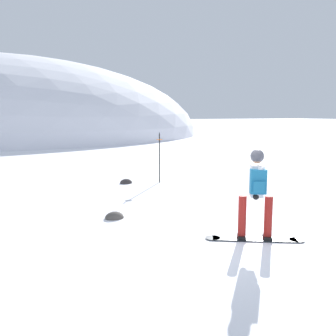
{
  "coord_description": "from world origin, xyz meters",
  "views": [
    {
      "loc": [
        -3.82,
        -5.62,
        2.35
      ],
      "look_at": [
        0.23,
        2.73,
        1.0
      ],
      "focal_mm": 39.8,
      "sensor_mm": 36.0,
      "label": 1
    }
  ],
  "objects_px": {
    "snowboarder_main": "(256,192)",
    "rock_dark": "(114,218)",
    "piste_marker_near": "(159,154)",
    "rock_mid": "(126,183)"
  },
  "relations": [
    {
      "from": "snowboarder_main",
      "to": "rock_dark",
      "type": "distance_m",
      "value": 3.34
    },
    {
      "from": "piste_marker_near",
      "to": "rock_dark",
      "type": "relative_size",
      "value": 3.98
    },
    {
      "from": "rock_mid",
      "to": "snowboarder_main",
      "type": "bearing_deg",
      "value": -88.21
    },
    {
      "from": "piste_marker_near",
      "to": "rock_dark",
      "type": "xyz_separation_m",
      "value": [
        -2.8,
        -3.64,
        -1.0
      ]
    },
    {
      "from": "snowboarder_main",
      "to": "rock_mid",
      "type": "bearing_deg",
      "value": 91.79
    },
    {
      "from": "rock_mid",
      "to": "rock_dark",
      "type": "bearing_deg",
      "value": -113.04
    },
    {
      "from": "snowboarder_main",
      "to": "rock_dark",
      "type": "relative_size",
      "value": 3.91
    },
    {
      "from": "snowboarder_main",
      "to": "piste_marker_near",
      "type": "distance_m",
      "value": 6.29
    },
    {
      "from": "piste_marker_near",
      "to": "rock_mid",
      "type": "distance_m",
      "value": 1.53
    },
    {
      "from": "piste_marker_near",
      "to": "rock_mid",
      "type": "bearing_deg",
      "value": 162.14
    }
  ]
}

